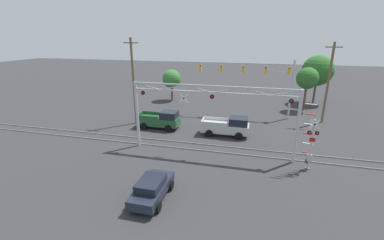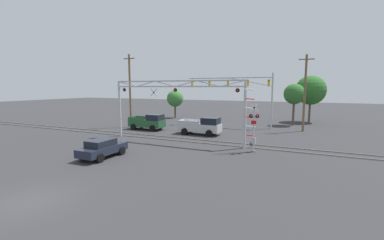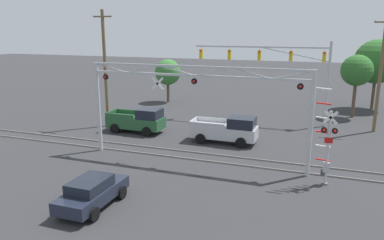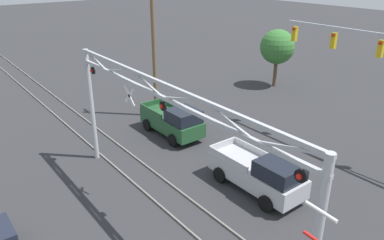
{
  "view_description": "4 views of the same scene",
  "coord_description": "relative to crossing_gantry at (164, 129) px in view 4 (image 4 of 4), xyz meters",
  "views": [
    {
      "loc": [
        3.65,
        -5.88,
        10.5
      ],
      "look_at": [
        -1.47,
        14.4,
        3.59
      ],
      "focal_mm": 24.0,
      "sensor_mm": 36.0,
      "label": 1
    },
    {
      "loc": [
        12.49,
        -7.79,
        5.7
      ],
      "look_at": [
        1.73,
        16.1,
        2.36
      ],
      "focal_mm": 24.0,
      "sensor_mm": 36.0,
      "label": 2
    },
    {
      "loc": [
        7.93,
        -6.61,
        8.66
      ],
      "look_at": [
        -1.33,
        18.99,
        2.02
      ],
      "focal_mm": 35.0,
      "sensor_mm": 36.0,
      "label": 3
    },
    {
      "loc": [
        11.48,
        8.28,
        10.62
      ],
      "look_at": [
        -2.14,
        18.83,
        3.31
      ],
      "focal_mm": 35.0,
      "sensor_mm": 36.0,
      "label": 4
    }
  ],
  "objects": [
    {
      "name": "rail_track_near",
      "position": [
        0.01,
        0.28,
        -4.4
      ],
      "size": [
        80.0,
        0.08,
        0.1
      ],
      "primitive_type": "cube",
      "color": "gray",
      "rests_on": "ground_plane"
    },
    {
      "name": "rail_track_far",
      "position": [
        0.01,
        1.72,
        -4.4
      ],
      "size": [
        80.0,
        0.08,
        0.1
      ],
      "primitive_type": "cube",
      "color": "gray",
      "rests_on": "ground_plane"
    },
    {
      "name": "crossing_gantry",
      "position": [
        0.0,
        0.0,
        0.0
      ],
      "size": [
        14.8,
        0.29,
        6.41
      ],
      "color": "#B7BABF",
      "rests_on": "ground_plane"
    },
    {
      "name": "pickup_truck_lead",
      "position": [
        1.0,
        4.92,
        -3.41
      ],
      "size": [
        5.12,
        2.16,
        2.13
      ],
      "color": "#B7B7BC",
      "rests_on": "ground_plane"
    },
    {
      "name": "pickup_truck_following",
      "position": [
        -6.95,
        5.32,
        -3.41
      ],
      "size": [
        4.87,
        2.16,
        2.13
      ],
      "color": "#23512D",
      "rests_on": "ground_plane"
    },
    {
      "name": "utility_pole_left",
      "position": [
        -10.6,
        6.3,
        0.85
      ],
      "size": [
        1.8,
        0.28,
        10.3
      ],
      "color": "brown",
      "rests_on": "ground_plane"
    },
    {
      "name": "background_tree_beyond_span",
      "position": [
        -10.05,
        18.84,
        -0.83
      ],
      "size": [
        3.07,
        3.07,
        5.17
      ],
      "color": "brown",
      "rests_on": "ground_plane"
    }
  ]
}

